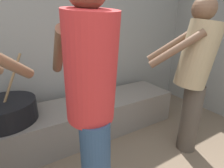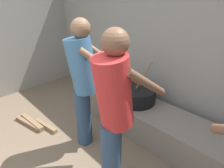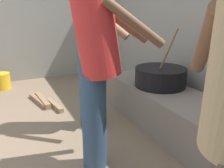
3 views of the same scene
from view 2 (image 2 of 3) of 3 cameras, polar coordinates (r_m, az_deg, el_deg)
The scene contains 6 objects.
block_enclosure_rear at distance 2.87m, azimuth 17.21°, elevation 8.96°, with size 5.60×0.20×2.19m, color gray.
hearth_ledge at distance 2.66m, azimuth 17.40°, elevation -13.89°, with size 2.77×0.60×0.43m, color slate.
cooking_pot_main at distance 2.77m, azimuth 7.32°, elevation -3.13°, with size 0.58×0.58×0.67m.
cook_in_blue_shirt at distance 2.25m, azimuth -8.67°, elevation 1.40°, with size 0.72×0.69×1.65m.
cook_in_red_shirt at distance 1.65m, azimuth 0.65°, elevation -7.80°, with size 0.40×0.71×1.65m.
firewood_pile at distance 3.24m, azimuth -22.66°, elevation -11.02°, with size 0.78×0.33×0.07m.
Camera 2 is at (1.30, -0.13, 1.85)m, focal length 29.96 mm.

